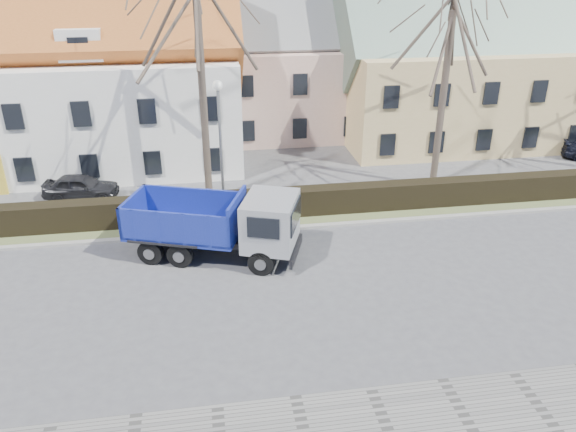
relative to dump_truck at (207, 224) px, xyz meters
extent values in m
plane|color=#48474A|center=(2.20, -2.75, -1.46)|extent=(120.00, 120.00, 0.00)
cube|color=gray|center=(2.20, 1.85, -1.40)|extent=(80.00, 0.30, 0.12)
cube|color=#525E34|center=(2.20, 3.45, -1.41)|extent=(80.00, 3.00, 0.10)
cube|color=black|center=(2.20, 3.25, -0.81)|extent=(60.00, 0.90, 1.30)
imported|color=black|center=(-6.27, 7.03, -0.82)|extent=(3.90, 1.96, 1.28)
camera|label=1|loc=(0.08, -20.84, 10.18)|focal=35.00mm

